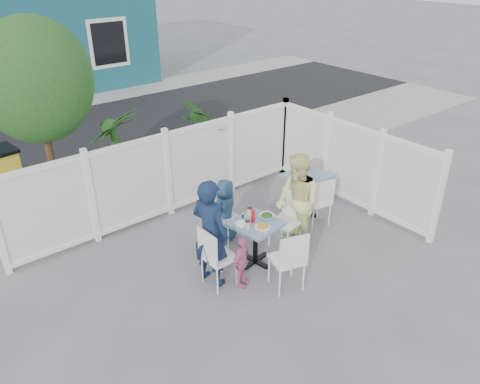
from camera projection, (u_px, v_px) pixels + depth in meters
ground at (249, 277)px, 7.10m from camera, size 80.00×80.00×0.00m
near_sidewalk at (131, 188)px, 9.71m from camera, size 24.00×2.60×0.01m
street at (65, 138)px, 12.25m from camera, size 24.00×5.00×0.01m
far_sidewalk at (27, 110)px, 14.38m from camera, size 24.00×1.60×0.01m
fence_back at (168, 176)px, 8.44m from camera, size 5.86×0.08×1.60m
fence_right at (350, 166)px, 8.82m from camera, size 0.08×3.66×1.60m
tree at (35, 81)px, 7.27m from camera, size 1.80×1.62×3.59m
utility_cabinet at (0, 189)px, 8.22m from camera, size 0.77×0.60×1.33m
potted_shrub_a at (119, 162)px, 8.50m from camera, size 1.53×1.53×1.95m
potted_shrub_b at (218, 141)px, 9.69m from camera, size 1.78×1.92×1.76m
main_table at (256, 232)px, 7.17m from camera, size 0.78×0.78×0.73m
spare_table at (306, 184)px, 8.57m from camera, size 0.79×0.79×0.77m
chair_left at (214, 254)px, 6.67m from camera, size 0.42×0.44×0.96m
chair_right at (289, 215)px, 7.64m from camera, size 0.48×0.49×0.95m
chair_back at (227, 213)px, 7.80m from camera, size 0.41×0.40×0.87m
chair_near at (290, 257)px, 6.58m from camera, size 0.55×0.54×0.98m
chair_spare at (320, 199)px, 8.16m from camera, size 0.49×0.48×0.93m
man at (210, 233)px, 6.65m from camera, size 0.54×0.69×1.67m
woman at (297, 202)px, 7.50m from camera, size 0.82×0.93×1.62m
boy at (226, 210)px, 7.79m from camera, size 0.63×0.52×1.10m
toddler at (241, 262)px, 6.74m from camera, size 0.52×0.38×0.81m
plate_main at (263, 227)px, 6.98m from camera, size 0.24×0.24×0.01m
plate_side at (242, 224)px, 7.06m from camera, size 0.21×0.21×0.01m
salad_bowl at (267, 216)px, 7.22m from camera, size 0.23×0.23×0.06m
coffee_cup_a at (248, 225)px, 6.94m from camera, size 0.08×0.08×0.11m
coffee_cup_b at (250, 212)px, 7.27m from camera, size 0.08×0.08×0.12m
ketchup_bottle at (253, 216)px, 7.08m from camera, size 0.06×0.06×0.20m
salt_shaker at (243, 216)px, 7.22m from camera, size 0.03×0.03×0.07m
pepper_shaker at (243, 216)px, 7.22m from camera, size 0.03×0.03×0.06m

